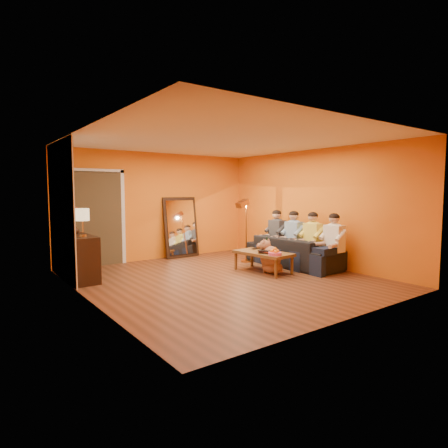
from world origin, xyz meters
TOP-DOWN VIEW (x-y plane):
  - room_shell at (0.00, 0.37)m, footprint 5.00×5.50m
  - white_accent at (-2.48, 1.75)m, footprint 0.02×1.90m
  - doorway_recess at (-1.50, 2.83)m, footprint 1.06×0.30m
  - door_jamb_left at (-2.07, 2.71)m, footprint 0.08×0.06m
  - door_jamb_right at (-0.93, 2.71)m, footprint 0.08×0.06m
  - door_header at (-1.50, 2.71)m, footprint 1.22×0.06m
  - mirror_frame at (0.55, 2.63)m, footprint 0.92×0.27m
  - mirror_glass at (0.55, 2.59)m, footprint 0.78×0.21m
  - sideboard at (-2.24, 1.55)m, footprint 0.44×1.18m
  - table_lamp at (-2.24, 1.25)m, footprint 0.24×0.24m
  - sofa at (2.00, 0.14)m, footprint 2.23×0.87m
  - coffee_table at (1.03, 0.06)m, footprint 0.75×1.28m
  - floor_lamp at (1.44, 1.11)m, footprint 0.32×0.27m
  - dog at (1.09, -0.11)m, footprint 0.41×0.61m
  - person_far_left at (2.13, -0.86)m, footprint 0.70×0.44m
  - person_mid_left at (2.13, -0.31)m, footprint 0.70×0.44m
  - person_mid_right at (2.13, 0.24)m, footprint 0.70×0.44m
  - person_far_right at (2.13, 0.79)m, footprint 0.70×0.44m
  - fruit_bowl at (0.93, -0.39)m, footprint 0.26×0.26m
  - wine_bottle at (1.08, 0.01)m, footprint 0.07×0.07m
  - tumbler at (1.15, 0.18)m, footprint 0.12×0.12m
  - laptop at (1.21, 0.41)m, footprint 0.31×0.21m
  - book_lower at (0.85, -0.14)m, footprint 0.25×0.28m
  - book_mid at (0.86, -0.13)m, footprint 0.24×0.29m
  - book_upper at (0.85, -0.15)m, footprint 0.28×0.30m
  - vase at (-2.24, 1.80)m, footprint 0.17×0.17m
  - flowers at (-2.24, 1.80)m, footprint 0.17×0.17m

SIDE VIEW (x-z plane):
  - coffee_table at x=1.03m, z-range 0.00..0.42m
  - sofa at x=2.00m, z-range 0.00..0.65m
  - dog at x=1.09m, z-range 0.00..0.70m
  - sideboard at x=-2.24m, z-range 0.00..0.85m
  - book_lower at x=0.85m, z-range 0.42..0.44m
  - laptop at x=1.21m, z-range 0.42..0.44m
  - book_mid at x=0.86m, z-range 0.44..0.46m
  - tumbler at x=1.15m, z-range 0.42..0.51m
  - book_upper at x=0.85m, z-range 0.46..0.49m
  - fruit_bowl at x=0.93m, z-range 0.42..0.58m
  - wine_bottle at x=1.08m, z-range 0.42..0.73m
  - person_far_left at x=2.13m, z-range 0.00..1.22m
  - person_mid_left at x=2.13m, z-range 0.00..1.22m
  - person_mid_right at x=2.13m, z-range 0.00..1.22m
  - person_far_right at x=2.13m, z-range 0.00..1.22m
  - floor_lamp at x=1.44m, z-range 0.00..1.44m
  - mirror_frame at x=0.55m, z-range 0.00..1.52m
  - mirror_glass at x=0.55m, z-range 0.09..1.43m
  - vase at x=-2.24m, z-range 0.85..1.03m
  - doorway_recess at x=-1.50m, z-range 0.00..2.10m
  - door_jamb_left at x=-2.07m, z-range -0.05..2.15m
  - door_jamb_right at x=-0.93m, z-range -0.05..2.15m
  - table_lamp at x=-2.24m, z-range 0.85..1.36m
  - flowers at x=-2.24m, z-range 0.97..1.48m
  - room_shell at x=0.00m, z-range 0.00..2.60m
  - white_accent at x=-2.48m, z-range 0.01..2.59m
  - door_header at x=-1.50m, z-range 2.08..2.16m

